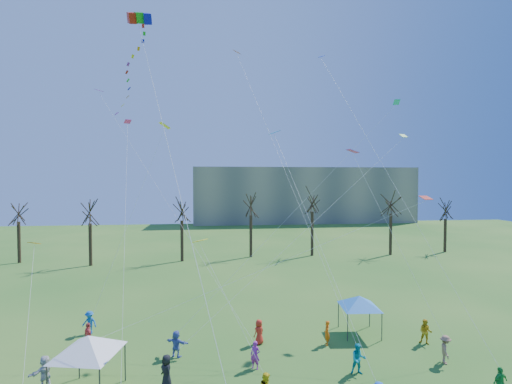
{
  "coord_description": "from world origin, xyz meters",
  "views": [
    {
      "loc": [
        -2.23,
        -15.53,
        11.72
      ],
      "look_at": [
        0.07,
        5.0,
        11.0
      ],
      "focal_mm": 25.0,
      "sensor_mm": 36.0,
      "label": 1
    }
  ],
  "objects": [
    {
      "name": "canopy_tent_white",
      "position": [
        -9.19,
        4.42,
        2.75
      ],
      "size": [
        4.24,
        4.24,
        3.25
      ],
      "color": "#3F3F44",
      "rests_on": "ground"
    },
    {
      "name": "distant_building",
      "position": [
        22.0,
        82.0,
        7.5
      ],
      "size": [
        60.0,
        14.0,
        15.0
      ],
      "primitive_type": "cube",
      "color": "gray",
      "rests_on": "ground"
    },
    {
      "name": "big_box_kite",
      "position": [
        -7.32,
        8.08,
        18.64
      ],
      "size": [
        3.84,
        6.65,
        23.87
      ],
      "color": "red",
      "rests_on": "ground"
    },
    {
      "name": "festival_crowd",
      "position": [
        -0.83,
        5.67,
        0.89
      ],
      "size": [
        26.02,
        12.64,
        1.84
      ],
      "color": "red",
      "rests_on": "ground"
    },
    {
      "name": "bare_tree_row",
      "position": [
        3.54,
        37.05,
        6.89
      ],
      "size": [
        69.3,
        8.4,
        10.61
      ],
      "color": "black",
      "rests_on": "ground"
    },
    {
      "name": "canopy_tent_blue",
      "position": [
        8.55,
        10.15,
        2.46
      ],
      "size": [
        3.86,
        3.86,
        2.9
      ],
      "color": "#3F3F44",
      "rests_on": "ground"
    },
    {
      "name": "small_kites_aloft",
      "position": [
        1.38,
        11.28,
        13.95
      ],
      "size": [
        28.38,
        18.03,
        34.3
      ],
      "color": "orange",
      "rests_on": "ground"
    }
  ]
}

